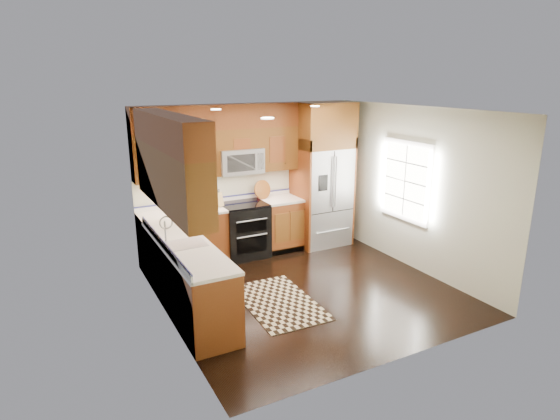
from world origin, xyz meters
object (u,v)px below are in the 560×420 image
rug (279,302)px  utensil_crock (260,192)px  range (244,230)px  refrigerator (322,175)px  knife_block (218,199)px

rug → utensil_crock: bearing=73.0°
range → utensil_crock: utensil_crock is taller
refrigerator → utensil_crock: bearing=164.7°
refrigerator → knife_block: bearing=177.4°
rug → knife_block: 2.18m
range → rug: size_ratio=0.61×
range → utensil_crock: (0.44, 0.27, 0.57)m
rug → utensil_crock: (0.73, 2.11, 1.04)m
range → rug: (-0.29, -1.84, -0.46)m
utensil_crock → rug: bearing=-109.1°
range → knife_block: 0.74m
range → refrigerator: (1.55, -0.04, 0.83)m
range → refrigerator: bearing=-1.4°
knife_block → range: bearing=-7.0°
refrigerator → rug: 2.89m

